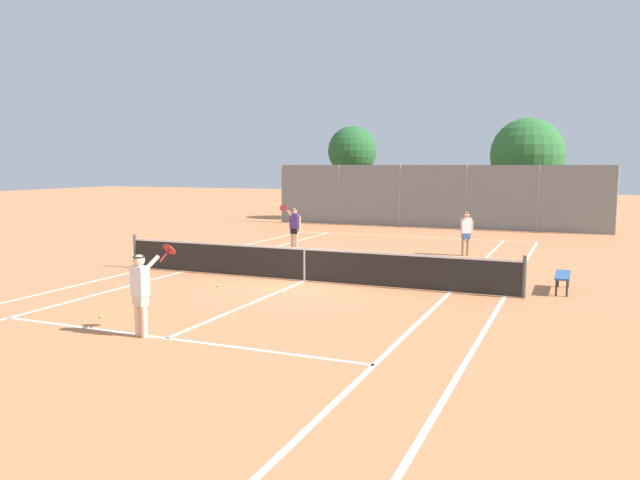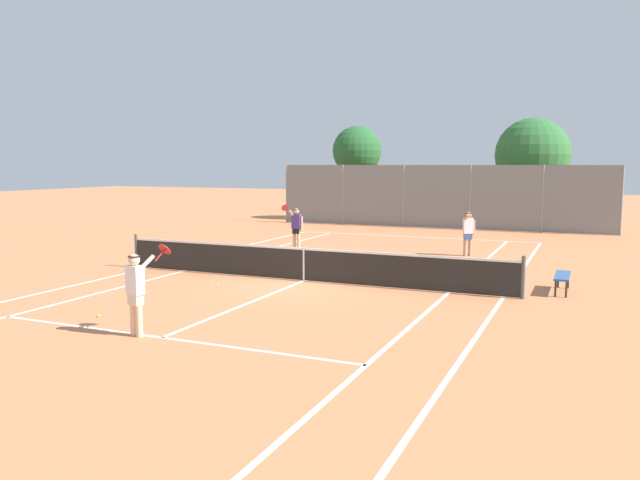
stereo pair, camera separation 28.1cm
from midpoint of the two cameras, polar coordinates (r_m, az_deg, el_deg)
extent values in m
plane|color=#CC7A4C|center=(17.77, -1.87, -3.76)|extent=(120.00, 120.00, 0.00)
cube|color=silver|center=(28.90, 8.02, 0.31)|extent=(11.00, 0.10, 0.01)
cube|color=silver|center=(20.64, -15.90, -2.52)|extent=(0.10, 23.80, 0.01)
cube|color=silver|center=(16.30, 16.06, -4.99)|extent=(0.10, 23.80, 0.01)
cube|color=silver|center=(19.82, -12.80, -2.81)|extent=(0.10, 23.80, 0.01)
cube|color=silver|center=(16.51, 11.32, -4.71)|extent=(0.10, 23.80, 0.01)
cube|color=silver|center=(12.39, -14.45, -8.69)|extent=(8.26, 0.10, 0.01)
cube|color=silver|center=(23.66, 4.61, -1.10)|extent=(8.26, 0.10, 0.01)
cube|color=silver|center=(17.77, -1.87, -3.75)|extent=(0.10, 12.80, 0.01)
cylinder|color=#474C47|center=(20.85, -16.91, -0.98)|extent=(0.10, 0.10, 1.07)
cylinder|color=#474C47|center=(16.16, 17.71, -3.24)|extent=(0.10, 0.10, 1.07)
cube|color=black|center=(17.69, -1.87, -2.28)|extent=(11.90, 0.02, 0.89)
cube|color=white|center=(17.62, -1.88, -0.82)|extent=(11.90, 0.03, 0.06)
cube|color=white|center=(17.69, -1.87, -2.35)|extent=(0.05, 0.03, 0.89)
cylinder|color=beige|center=(12.60, -16.92, -6.60)|extent=(0.13, 0.13, 0.82)
cylinder|color=beige|center=(12.46, -16.42, -6.73)|extent=(0.13, 0.13, 0.82)
cube|color=beige|center=(12.46, -16.73, -5.19)|extent=(0.31, 0.24, 0.24)
cube|color=white|center=(12.39, -16.78, -3.56)|extent=(0.38, 0.28, 0.56)
sphere|color=beige|center=(12.33, -16.85, -1.78)|extent=(0.22, 0.22, 0.22)
cylinder|color=black|center=(12.32, -16.86, -1.48)|extent=(0.23, 0.23, 0.02)
cylinder|color=beige|center=(12.58, -17.38, -3.71)|extent=(0.08, 0.08, 0.52)
cylinder|color=beige|center=(12.32, -15.95, -2.22)|extent=(0.19, 0.46, 0.35)
cylinder|color=maroon|center=(12.36, -14.65, -1.41)|extent=(0.09, 0.25, 0.22)
cylinder|color=maroon|center=(12.42, -14.23, -0.84)|extent=(0.32, 0.26, 0.23)
cylinder|color=#D8A884|center=(24.27, -2.49, 0.09)|extent=(0.13, 0.13, 0.82)
cylinder|color=#D8A884|center=(24.33, -2.88, 0.10)|extent=(0.13, 0.13, 0.82)
cube|color=black|center=(24.26, -2.69, 0.87)|extent=(0.29, 0.20, 0.24)
cube|color=#4C388C|center=(24.23, -2.70, 1.71)|extent=(0.36, 0.23, 0.56)
sphere|color=#D8A884|center=(24.20, -2.70, 2.63)|extent=(0.22, 0.22, 0.22)
cylinder|color=black|center=(24.19, -2.70, 2.79)|extent=(0.23, 0.23, 0.02)
cylinder|color=#D8A884|center=(24.16, -2.21, 1.56)|extent=(0.08, 0.08, 0.52)
cylinder|color=#D8A884|center=(24.12, -3.11, 2.38)|extent=(0.12, 0.46, 0.35)
cylinder|color=maroon|center=(23.91, -3.63, 2.72)|extent=(0.05, 0.25, 0.22)
cylinder|color=maroon|center=(23.79, -3.73, 2.97)|extent=(0.30, 0.22, 0.23)
cylinder|color=tan|center=(23.21, 13.05, -0.40)|extent=(0.13, 0.13, 0.82)
cylinder|color=tan|center=(23.16, 12.63, -0.40)|extent=(0.13, 0.13, 0.82)
cube|color=#334C8C|center=(23.15, 12.86, 0.41)|extent=(0.33, 0.29, 0.24)
cube|color=white|center=(23.11, 12.89, 1.30)|extent=(0.39, 0.33, 0.56)
sphere|color=tan|center=(23.08, 12.91, 2.26)|extent=(0.22, 0.22, 0.22)
cylinder|color=black|center=(23.07, 12.92, 2.42)|extent=(0.23, 0.23, 0.02)
cylinder|color=tan|center=(23.18, 13.40, 1.15)|extent=(0.08, 0.08, 0.52)
cylinder|color=tan|center=(22.91, 12.70, 1.98)|extent=(0.28, 0.44, 0.35)
sphere|color=#D1DB33|center=(17.18, -9.78, -4.12)|extent=(0.07, 0.07, 0.07)
sphere|color=#D1DB33|center=(14.40, -19.90, -6.58)|extent=(0.07, 0.07, 0.07)
cube|color=#33598C|center=(17.33, 20.88, -3.01)|extent=(0.36, 1.50, 0.05)
cylinder|color=#262626|center=(16.75, 20.34, -4.13)|extent=(0.05, 0.05, 0.41)
cylinder|color=#262626|center=(18.01, 20.52, -3.39)|extent=(0.05, 0.05, 0.41)
cylinder|color=#262626|center=(16.74, 21.20, -4.17)|extent=(0.05, 0.05, 0.41)
cylinder|color=#262626|center=(18.00, 21.33, -3.43)|extent=(0.05, 0.05, 0.41)
cylinder|color=gray|center=(35.84, -3.71, 4.26)|extent=(0.08, 0.08, 3.29)
cylinder|color=gray|center=(34.44, 1.48, 4.17)|extent=(0.08, 0.08, 3.29)
cylinder|color=gray|center=(33.34, 7.06, 4.03)|extent=(0.08, 0.08, 3.29)
cylinder|color=gray|center=(32.57, 12.96, 3.84)|extent=(0.08, 0.08, 3.29)
cylinder|color=gray|center=(32.16, 19.08, 3.60)|extent=(0.08, 0.08, 3.29)
cylinder|color=gray|center=(32.12, 25.27, 3.31)|extent=(0.08, 0.08, 3.29)
cube|color=slate|center=(32.91, 9.98, 3.94)|extent=(17.36, 0.02, 3.25)
cylinder|color=brown|center=(37.53, 2.73, 4.23)|extent=(0.30, 0.30, 3.09)
sphere|color=#26602D|center=(37.50, 2.75, 8.15)|extent=(2.92, 2.92, 2.92)
sphere|color=#26602D|center=(37.72, 2.90, 7.59)|extent=(1.74, 1.74, 1.74)
cylinder|color=brown|center=(36.02, 18.04, 3.26)|extent=(0.30, 0.30, 2.43)
sphere|color=#2D6B33|center=(35.97, 18.20, 7.41)|extent=(3.98, 3.98, 3.98)
sphere|color=#2D6B33|center=(35.73, 18.27, 6.61)|extent=(2.48, 2.48, 2.48)
camera|label=1|loc=(0.14, -90.42, -0.05)|focal=35.00mm
camera|label=2|loc=(0.14, 89.58, 0.05)|focal=35.00mm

